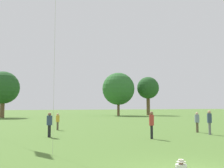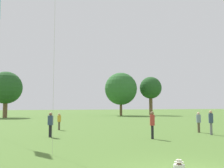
# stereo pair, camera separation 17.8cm
# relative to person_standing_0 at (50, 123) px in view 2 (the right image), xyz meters

# --- Properties ---
(person_standing_0) EXTENTS (0.42, 0.42, 1.74)m
(person_standing_0) POSITION_rel_person_standing_0_xyz_m (0.00, 0.00, 0.00)
(person_standing_0) COLOR black
(person_standing_0) RESTS_ON ground
(person_standing_1) EXTENTS (0.45, 0.45, 1.86)m
(person_standing_1) POSITION_rel_person_standing_0_xyz_m (11.68, -3.18, 0.10)
(person_standing_1) COLOR slate
(person_standing_1) RESTS_ON ground
(person_standing_2) EXTENTS (0.44, 0.44, 1.84)m
(person_standing_2) POSITION_rel_person_standing_0_xyz_m (6.18, -3.66, 0.09)
(person_standing_2) COLOR black
(person_standing_2) RESTS_ON ground
(person_standing_3) EXTENTS (0.46, 0.46, 1.53)m
(person_standing_3) POSITION_rel_person_standing_0_xyz_m (1.65, 5.29, -0.11)
(person_standing_3) COLOR brown
(person_standing_3) RESTS_ON ground
(person_standing_6) EXTENTS (0.52, 0.52, 1.70)m
(person_standing_6) POSITION_rel_person_standing_0_xyz_m (11.99, -1.43, -0.02)
(person_standing_6) COLOR brown
(person_standing_6) RESTS_ON ground
(distant_tree_0) EXTENTS (7.55, 7.55, 10.01)m
(distant_tree_0) POSITION_rel_person_standing_0_xyz_m (22.06, 36.63, 5.20)
(distant_tree_0) COLOR brown
(distant_tree_0) RESTS_ON ground
(distant_tree_1) EXTENTS (5.31, 5.31, 9.29)m
(distant_tree_1) POSITION_rel_person_standing_0_xyz_m (29.70, 36.00, 5.52)
(distant_tree_1) COLOR brown
(distant_tree_1) RESTS_ON ground
(distant_tree_2) EXTENTS (6.24, 6.24, 8.89)m
(distant_tree_2) POSITION_rel_person_standing_0_xyz_m (-2.90, 35.40, 4.70)
(distant_tree_2) COLOR brown
(distant_tree_2) RESTS_ON ground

